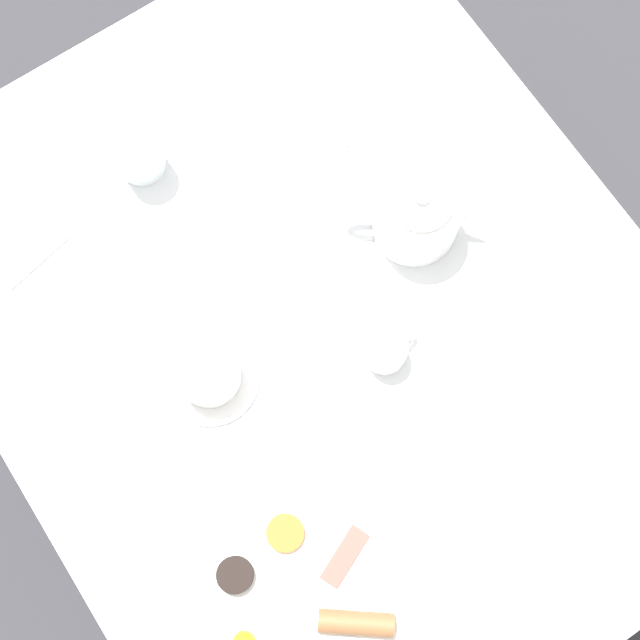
# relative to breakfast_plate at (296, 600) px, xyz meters

# --- Properties ---
(ground_plane) EXTENTS (8.00, 8.00, 0.00)m
(ground_plane) POSITION_rel_breakfast_plate_xyz_m (0.23, 0.29, -0.76)
(ground_plane) COLOR #333338
(table) EXTENTS (0.93, 1.14, 0.75)m
(table) POSITION_rel_breakfast_plate_xyz_m (0.23, 0.29, -0.08)
(table) COLOR silver
(table) RESTS_ON ground_plane
(breakfast_plate) EXTENTS (0.32, 0.32, 0.04)m
(breakfast_plate) POSITION_rel_breakfast_plate_xyz_m (0.00, 0.00, 0.00)
(breakfast_plate) COLOR white
(breakfast_plate) RESTS_ON table
(teapot_near) EXTENTS (0.18, 0.14, 0.12)m
(teapot_near) POSITION_rel_breakfast_plate_xyz_m (0.42, 0.34, 0.04)
(teapot_near) COLOR white
(teapot_near) RESTS_ON table
(teacup_with_saucer_left) EXTENTS (0.14, 0.14, 0.07)m
(teacup_with_saucer_left) POSITION_rel_breakfast_plate_xyz_m (0.06, 0.31, 0.02)
(teacup_with_saucer_left) COLOR white
(teacup_with_saucer_left) RESTS_ON table
(water_glass_tall) EXTENTS (0.07, 0.07, 0.11)m
(water_glass_tall) POSITION_rel_breakfast_plate_xyz_m (0.15, 0.64, 0.05)
(water_glass_tall) COLOR white
(water_glass_tall) RESTS_ON table
(creamer_jug) EXTENTS (0.08, 0.06, 0.05)m
(creamer_jug) POSITION_rel_breakfast_plate_xyz_m (0.28, 0.20, 0.02)
(creamer_jug) COLOR white
(creamer_jug) RESTS_ON table
(napkin_folded) EXTENTS (0.14, 0.16, 0.01)m
(napkin_folded) POSITION_rel_breakfast_plate_xyz_m (-0.07, 0.66, -0.00)
(napkin_folded) COLOR white
(napkin_folded) RESTS_ON table
(fork_by_plate) EXTENTS (0.04, 0.17, 0.00)m
(fork_by_plate) POSITION_rel_breakfast_plate_xyz_m (0.43, 0.58, -0.01)
(fork_by_plate) COLOR silver
(fork_by_plate) RESTS_ON table
(knife_by_plate) EXTENTS (0.18, 0.11, 0.00)m
(knife_by_plate) POSITION_rel_breakfast_plate_xyz_m (0.25, -0.15, -0.01)
(knife_by_plate) COLOR silver
(knife_by_plate) RESTS_ON table
(spoon_for_tea) EXTENTS (0.14, 0.07, 0.00)m
(spoon_for_tea) POSITION_rel_breakfast_plate_xyz_m (0.56, 0.10, -0.01)
(spoon_for_tea) COLOR silver
(spoon_for_tea) RESTS_ON table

